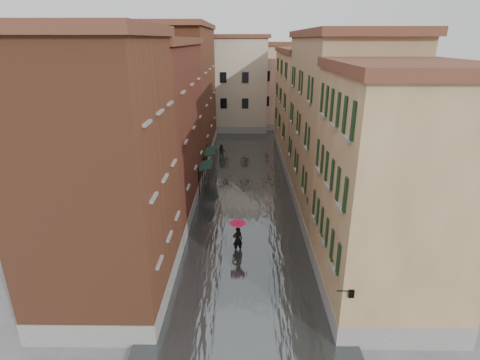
{
  "coord_description": "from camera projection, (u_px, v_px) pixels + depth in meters",
  "views": [
    {
      "loc": [
        -0.11,
        -18.91,
        12.87
      ],
      "look_at": [
        -0.42,
        7.25,
        3.0
      ],
      "focal_mm": 28.0,
      "sensor_mm": 36.0,
      "label": 1
    }
  ],
  "objects": [
    {
      "name": "building_left_near",
      "position": [
        102.0,
        179.0,
        18.14
      ],
      "size": [
        6.0,
        8.0,
        13.0
      ],
      "primitive_type": "cube",
      "color": "brown",
      "rests_on": "ground"
    },
    {
      "name": "floodwater",
      "position": [
        245.0,
        187.0,
        34.36
      ],
      "size": [
        10.0,
        60.0,
        0.2
      ],
      "primitive_type": "cube",
      "color": "#424749",
      "rests_on": "ground"
    },
    {
      "name": "awning_near",
      "position": [
        206.0,
        166.0,
        32.7
      ],
      "size": [
        1.09,
        2.75,
        2.8
      ],
      "color": "#153026",
      "rests_on": "ground"
    },
    {
      "name": "window_planters",
      "position": [
        318.0,
        213.0,
        21.45
      ],
      "size": [
        0.59,
        10.13,
        0.84
      ],
      "color": "#983D31",
      "rests_on": "ground"
    },
    {
      "name": "wall_lantern",
      "position": [
        351.0,
        293.0,
        15.51
      ],
      "size": [
        0.71,
        0.22,
        0.35
      ],
      "color": "black",
      "rests_on": "ground"
    },
    {
      "name": "building_left_far",
      "position": [
        184.0,
        95.0,
        42.29
      ],
      "size": [
        6.0,
        16.0,
        14.0
      ],
      "primitive_type": "cube",
      "color": "brown",
      "rests_on": "ground"
    },
    {
      "name": "building_left_mid",
      "position": [
        154.0,
        132.0,
        28.52
      ],
      "size": [
        6.0,
        14.0,
        12.5
      ],
      "primitive_type": "cube",
      "color": "#592D1C",
      "rests_on": "ground"
    },
    {
      "name": "building_right_near",
      "position": [
        389.0,
        195.0,
        18.26
      ],
      "size": [
        6.0,
        8.0,
        11.5
      ],
      "primitive_type": "cube",
      "color": "#946D4C",
      "rests_on": "ground"
    },
    {
      "name": "pedestrian_far",
      "position": [
        222.0,
        152.0,
        42.63
      ],
      "size": [
        0.83,
        0.65,
        1.67
      ],
      "primitive_type": "imported",
      "rotation": [
        0.0,
        0.0,
        -0.02
      ],
      "color": "black",
      "rests_on": "ground"
    },
    {
      "name": "building_end_pink",
      "position": [
        284.0,
        87.0,
        57.47
      ],
      "size": [
        10.0,
        9.0,
        12.0
      ],
      "primitive_type": "cube",
      "color": "#CEA791",
      "rests_on": "ground"
    },
    {
      "name": "pedestrian_main",
      "position": [
        238.0,
        234.0,
        23.71
      ],
      "size": [
        1.06,
        1.06,
        2.06
      ],
      "color": "black",
      "rests_on": "ground"
    },
    {
      "name": "awning_far",
      "position": [
        210.0,
        152.0,
        36.84
      ],
      "size": [
        1.09,
        3.35,
        2.8
      ],
      "color": "#153026",
      "rests_on": "ground"
    },
    {
      "name": "building_end_cream",
      "position": [
        225.0,
        85.0,
        55.52
      ],
      "size": [
        12.0,
        9.0,
        13.0
      ],
      "primitive_type": "cube",
      "color": "beige",
      "rests_on": "ground"
    },
    {
      "name": "building_right_mid",
      "position": [
        338.0,
        129.0,
        28.28
      ],
      "size": [
        6.0,
        14.0,
        13.0
      ],
      "primitive_type": "cube",
      "color": "#9A795D",
      "rests_on": "ground"
    },
    {
      "name": "building_right_far",
      "position": [
        307.0,
        106.0,
        42.58
      ],
      "size": [
        6.0,
        16.0,
        11.5
      ],
      "primitive_type": "cube",
      "color": "#946D4C",
      "rests_on": "ground"
    },
    {
      "name": "ground",
      "position": [
        246.0,
        270.0,
        22.23
      ],
      "size": [
        120.0,
        120.0,
        0.0
      ],
      "primitive_type": "plane",
      "color": "#5A5A5D",
      "rests_on": "ground"
    }
  ]
}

